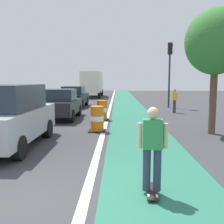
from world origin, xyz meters
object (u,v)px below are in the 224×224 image
delivery_truck_down_block (93,83)px  traffic_light_corner (170,63)px  traffic_barrel_mid (102,110)px  parked_sedan_third (74,97)px  skateboarder_on_lane (152,148)px  parked_sedan_second (61,104)px  street_tree_sidewalk (216,42)px  parked_suv_nearest (9,116)px  traffic_barrel_front (97,119)px  pedestrian_crossing (175,100)px

delivery_truck_down_block → traffic_light_corner: 14.91m
traffic_barrel_mid → delivery_truck_down_block: delivery_truck_down_block is taller
parked_sedan_third → skateboarder_on_lane: bearing=-75.4°
parked_sedan_second → street_tree_sidewalk: street_tree_sidewalk is taller
delivery_truck_down_block → traffic_light_corner: (7.37, -12.86, 1.65)m
parked_sedan_second → parked_sedan_third: size_ratio=0.99×
parked_suv_nearest → traffic_light_corner: (7.64, 12.39, 2.47)m
skateboarder_on_lane → street_tree_sidewalk: size_ratio=0.34×
skateboarder_on_lane → parked_sedan_second: (-3.89, 9.67, -0.08)m
parked_suv_nearest → traffic_barrel_mid: 6.41m
parked_sedan_second → delivery_truck_down_block: 19.11m
parked_sedan_second → parked_sedan_third: bearing=93.1°
delivery_truck_down_block → traffic_light_corner: traffic_light_corner is taller
skateboarder_on_lane → street_tree_sidewalk: bearing=60.7°
parked_suv_nearest → street_tree_sidewalk: size_ratio=0.92×
traffic_barrel_front → traffic_light_corner: bearing=63.0°
delivery_truck_down_block → skateboarder_on_lane: bearing=-82.2°
delivery_truck_down_block → pedestrian_crossing: (7.09, -16.19, -0.98)m
traffic_light_corner → street_tree_sidewalk: (-0.24, -10.17, 0.17)m
parked_sedan_second → traffic_barrel_front: size_ratio=3.77×
street_tree_sidewalk → parked_suv_nearest: bearing=-163.3°
traffic_light_corner → parked_sedan_third: bearing=177.0°
parked_sedan_second → traffic_barrel_mid: size_ratio=3.77×
pedestrian_crossing → skateboarder_on_lane: bearing=-104.2°
traffic_light_corner → parked_sedan_second: bearing=-139.7°
traffic_barrel_front → street_tree_sidewalk: size_ratio=0.22×
street_tree_sidewalk → traffic_barrel_front: bearing=175.5°
skateboarder_on_lane → parked_suv_nearest: parked_suv_nearest is taller
parked_suv_nearest → delivery_truck_down_block: delivery_truck_down_block is taller
delivery_truck_down_block → street_tree_sidewalk: 24.18m
skateboarder_on_lane → traffic_barrel_mid: size_ratio=1.55×
parked_sedan_second → parked_sedan_third: (-0.36, 6.63, 0.00)m
traffic_barrel_mid → street_tree_sidewalk: street_tree_sidewalk is taller
delivery_truck_down_block → parked_sedan_third: bearing=-91.5°
skateboarder_on_lane → delivery_truck_down_block: 29.03m
parked_suv_nearest → traffic_barrel_front: 3.75m
pedestrian_crossing → street_tree_sidewalk: size_ratio=0.32×
traffic_barrel_front → delivery_truck_down_block: size_ratio=0.14×
parked_sedan_third → traffic_barrel_front: size_ratio=3.82×
traffic_barrel_front → parked_sedan_second: bearing=123.4°
skateboarder_on_lane → traffic_barrel_mid: (-1.52, 9.30, -0.38)m
parked_sedan_second → skateboarder_on_lane: bearing=-68.1°
parked_suv_nearest → traffic_light_corner: bearing=58.3°
skateboarder_on_lane → traffic_barrel_front: skateboarder_on_lane is taller
parked_suv_nearest → traffic_barrel_front: parked_suv_nearest is taller
delivery_truck_down_block → street_tree_sidewalk: bearing=-72.8°
parked_suv_nearest → pedestrian_crossing: size_ratio=2.86×
parked_sedan_second → parked_suv_nearest: bearing=-92.8°
traffic_barrel_front → delivery_truck_down_block: delivery_truck_down_block is taller
pedestrian_crossing → traffic_barrel_front: bearing=-126.0°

